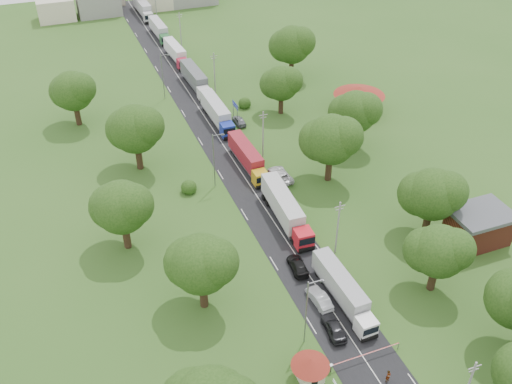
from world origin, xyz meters
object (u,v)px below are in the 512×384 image
boom_barrier (355,358)px  pedestrian_near (388,376)px  info_sign (235,108)px  car_lane_front (334,328)px  truck_0 (343,290)px  guard_booth (310,366)px  car_lane_mid (319,298)px

boom_barrier → pedestrian_near: (2.22, -3.50, -0.02)m
boom_barrier → info_sign: 60.39m
boom_barrier → pedestrian_near: size_ratio=5.27×
boom_barrier → car_lane_front: (-0.17, 5.00, -0.06)m
truck_0 → pedestrian_near: (-1.04, -12.70, -1.14)m
truck_0 → guard_booth: bearing=-134.7°
guard_booth → car_lane_mid: (6.20, 10.02, -1.37)m
car_lane_front → pedestrian_near: size_ratio=2.79×
guard_booth → info_sign: bearing=78.3°
truck_0 → car_lane_front: 5.55m
info_sign → car_lane_mid: info_sign is taller
info_sign → truck_0: bearing=-93.7°
car_lane_mid → truck_0: bearing=161.0°
truck_0 → pedestrian_near: bearing=-94.7°
car_lane_front → pedestrian_near: pedestrian_near is taller
pedestrian_near → car_lane_mid: bearing=76.5°
guard_booth → car_lane_front: bearing=41.4°
guard_booth → car_lane_front: guard_booth is taller
car_lane_front → car_lane_mid: car_lane_front is taller
car_lane_front → info_sign: bearing=-91.0°
boom_barrier → car_lane_mid: 10.03m
boom_barrier → info_sign: info_sign is taller
boom_barrier → guard_booth: size_ratio=2.10×
guard_booth → car_lane_mid: size_ratio=0.92×
truck_0 → car_lane_front: truck_0 is taller
guard_booth → info_sign: size_ratio=1.07×
info_sign → car_lane_mid: (-6.20, -49.98, -2.21)m
truck_0 → car_lane_mid: truck_0 is taller
car_lane_front → pedestrian_near: 8.83m
car_lane_mid → pedestrian_near: pedestrian_near is taller
guard_booth → car_lane_mid: guard_booth is taller
pedestrian_near → info_sign: bearing=64.7°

